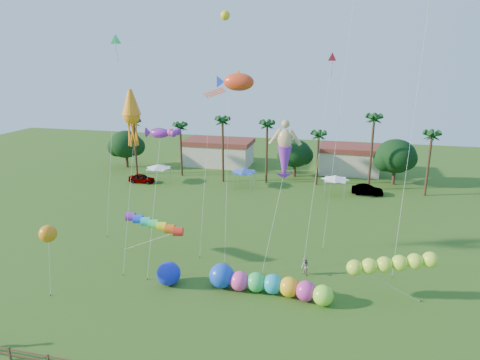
% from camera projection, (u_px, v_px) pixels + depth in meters
% --- Properties ---
extents(ground, '(160.00, 160.00, 0.00)m').
position_uv_depth(ground, '(208.00, 333.00, 31.63)').
color(ground, '#285116').
rests_on(ground, ground).
extents(tree_line, '(69.46, 8.91, 11.00)m').
position_uv_depth(tree_line, '(310.00, 154.00, 70.70)').
color(tree_line, '#3A2819').
rests_on(tree_line, ground).
extents(buildings_row, '(35.00, 7.00, 4.00)m').
position_uv_depth(buildings_row, '(276.00, 157.00, 78.46)').
color(buildings_row, beige).
rests_on(buildings_row, ground).
extents(tent_row, '(31.00, 4.00, 0.60)m').
position_uv_depth(tent_row, '(243.00, 171.00, 66.17)').
color(tent_row, white).
rests_on(tent_row, ground).
extents(car_a, '(4.23, 1.77, 1.43)m').
position_uv_depth(car_a, '(142.00, 178.00, 69.49)').
color(car_a, '#4C4C54').
rests_on(car_a, ground).
extents(car_b, '(4.53, 1.60, 1.49)m').
position_uv_depth(car_b, '(367.00, 190.00, 63.33)').
color(car_b, '#4C4C54').
rests_on(car_b, ground).
extents(spectator_b, '(1.02, 1.04, 1.69)m').
position_uv_depth(spectator_b, '(305.00, 267.00, 39.79)').
color(spectator_b, gray).
rests_on(spectator_b, ground).
extents(caterpillar_inflatable, '(10.91, 2.82, 2.22)m').
position_uv_depth(caterpillar_inflatable, '(265.00, 284.00, 36.67)').
color(caterpillar_inflatable, '#FE429E').
rests_on(caterpillar_inflatable, ground).
extents(blue_ball, '(2.15, 2.15, 2.15)m').
position_uv_depth(blue_ball, '(169.00, 274.00, 38.11)').
color(blue_ball, '#1725D0').
rests_on(blue_ball, ground).
extents(rainbow_tube, '(8.71, 1.91, 3.86)m').
position_uv_depth(rainbow_tube, '(163.00, 230.00, 41.74)').
color(rainbow_tube, red).
rests_on(rainbow_tube, ground).
extents(green_worm, '(9.20, 2.87, 3.70)m').
position_uv_depth(green_worm, '(355.00, 268.00, 35.30)').
color(green_worm, '#BEF235').
rests_on(green_worm, ground).
extents(orange_ball_kite, '(1.70, 1.70, 6.31)m').
position_uv_depth(orange_ball_kite, '(48.00, 234.00, 35.39)').
color(orange_ball_kite, orange).
rests_on(orange_ball_kite, ground).
extents(merman_kite, '(2.68, 5.68, 13.49)m').
position_uv_depth(merman_kite, '(285.00, 154.00, 41.13)').
color(merman_kite, tan).
rests_on(merman_kite, ground).
extents(fish_kite, '(4.83, 6.03, 18.28)m').
position_uv_depth(fish_kite, '(239.00, 82.00, 41.76)').
color(fish_kite, '#EB3D1A').
rests_on(fish_kite, ground).
extents(squid_kite, '(1.86, 5.30, 16.93)m').
position_uv_depth(squid_kite, '(132.00, 116.00, 40.13)').
color(squid_kite, orange).
rests_on(squid_kite, ground).
extents(lobster_kite, '(3.37, 5.74, 13.46)m').
position_uv_depth(lobster_kite, '(160.00, 133.00, 40.18)').
color(lobster_kite, purple).
rests_on(lobster_kite, ground).
extents(delta_kite_red, '(2.02, 5.30, 20.11)m').
position_uv_depth(delta_kite_red, '(331.00, 64.00, 40.33)').
color(delta_kite_red, '#FB1B2C').
rests_on(delta_kite_red, ground).
extents(delta_kite_green, '(1.38, 5.34, 22.13)m').
position_uv_depth(delta_kite_green, '(116.00, 43.00, 47.21)').
color(delta_kite_green, '#38EE79').
rests_on(delta_kite_green, ground).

